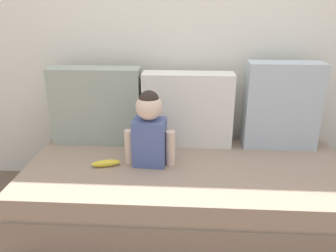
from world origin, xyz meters
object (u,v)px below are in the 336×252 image
throw_pillow_left (97,106)px  banana (106,163)px  throw_pillow_right (282,106)px  toddler (149,129)px  couch (186,192)px  throw_pillow_center (188,109)px

throw_pillow_left → banana: size_ratio=3.47×
throw_pillow_left → banana: bearing=-69.9°
throw_pillow_right → toddler: bearing=-159.2°
toddler → banana: size_ratio=2.64×
couch → banana: (-0.47, -0.03, 0.20)m
couch → throw_pillow_right: 0.83m
throw_pillow_left → banana: throw_pillow_left is taller
throw_pillow_right → toddler: throw_pillow_right is taller
toddler → banana: toddler is taller
couch → throw_pillow_left: bearing=151.3°
toddler → banana: bearing=-168.5°
throw_pillow_left → banana: 0.45m
throw_pillow_center → throw_pillow_right: bearing=0.0°
couch → throw_pillow_center: throw_pillow_center is taller
throw_pillow_left → throw_pillow_right: bearing=0.0°
throw_pillow_right → toddler: (-0.82, -0.31, -0.06)m
banana → throw_pillow_right: bearing=18.7°
couch → throw_pillow_right: (0.60, 0.33, 0.46)m
banana → throw_pillow_left: bearing=110.1°
couch → throw_pillow_center: size_ratio=3.34×
couch → toddler: toddler is taller
throw_pillow_left → throw_pillow_right: (1.21, 0.00, 0.02)m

